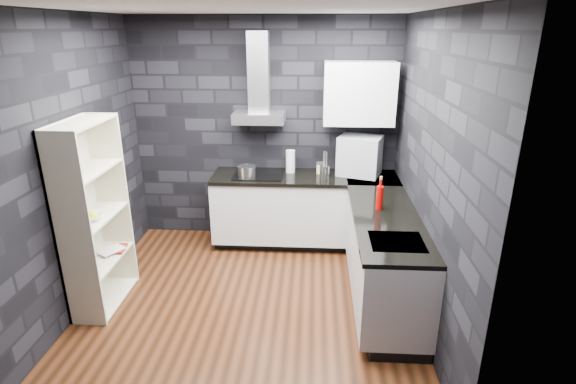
# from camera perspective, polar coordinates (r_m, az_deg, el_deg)

# --- Properties ---
(ground) EXTENTS (3.20, 3.20, 0.00)m
(ground) POSITION_cam_1_polar(r_m,az_deg,el_deg) (4.59, -4.84, -13.67)
(ground) COLOR #452211
(ceiling) EXTENTS (3.20, 3.20, 0.00)m
(ceiling) POSITION_cam_1_polar(r_m,az_deg,el_deg) (3.82, -6.11, 22.26)
(ceiling) COLOR silver
(wall_back) EXTENTS (3.20, 0.05, 2.70)m
(wall_back) POSITION_cam_1_polar(r_m,az_deg,el_deg) (5.56, -2.90, 7.65)
(wall_back) COLOR black
(wall_back) RESTS_ON ground
(wall_front) EXTENTS (3.20, 0.05, 2.70)m
(wall_front) POSITION_cam_1_polar(r_m,az_deg,el_deg) (2.53, -10.92, -8.60)
(wall_front) COLOR black
(wall_front) RESTS_ON ground
(wall_left) EXTENTS (0.05, 3.20, 2.70)m
(wall_left) POSITION_cam_1_polar(r_m,az_deg,el_deg) (4.54, -26.13, 2.71)
(wall_left) COLOR black
(wall_left) RESTS_ON ground
(wall_right) EXTENTS (0.05, 3.20, 2.70)m
(wall_right) POSITION_cam_1_polar(r_m,az_deg,el_deg) (4.09, 17.75, 2.06)
(wall_right) COLOR black
(wall_right) RESTS_ON ground
(toekick_back) EXTENTS (2.18, 0.50, 0.10)m
(toekick_back) POSITION_cam_1_polar(r_m,az_deg,el_deg) (5.69, 2.06, -5.93)
(toekick_back) COLOR black
(toekick_back) RESTS_ON ground
(toekick_right) EXTENTS (0.50, 1.78, 0.10)m
(toekick_right) POSITION_cam_1_polar(r_m,az_deg,el_deg) (4.67, 12.26, -12.78)
(toekick_right) COLOR black
(toekick_right) RESTS_ON ground
(counter_back_cab) EXTENTS (2.20, 0.60, 0.76)m
(counter_back_cab) POSITION_cam_1_polar(r_m,az_deg,el_deg) (5.48, 2.10, -2.07)
(counter_back_cab) COLOR silver
(counter_back_cab) RESTS_ON ground
(counter_right_cab) EXTENTS (0.60, 1.80, 0.76)m
(counter_right_cab) POSITION_cam_1_polar(r_m,az_deg,el_deg) (4.45, 12.16, -8.12)
(counter_right_cab) COLOR silver
(counter_right_cab) RESTS_ON ground
(counter_back_top) EXTENTS (2.20, 0.62, 0.04)m
(counter_back_top) POSITION_cam_1_polar(r_m,az_deg,el_deg) (5.33, 2.15, 1.87)
(counter_back_top) COLOR black
(counter_back_top) RESTS_ON counter_back_cab
(counter_right_top) EXTENTS (0.62, 1.80, 0.04)m
(counter_right_top) POSITION_cam_1_polar(r_m,az_deg,el_deg) (4.27, 12.42, -3.39)
(counter_right_top) COLOR black
(counter_right_top) RESTS_ON counter_right_cab
(counter_corner_top) EXTENTS (0.62, 0.62, 0.04)m
(counter_corner_top) POSITION_cam_1_polar(r_m,az_deg,el_deg) (5.39, 10.70, 1.71)
(counter_corner_top) COLOR black
(counter_corner_top) RESTS_ON counter_right_cab
(hood_body) EXTENTS (0.60, 0.34, 0.12)m
(hood_body) POSITION_cam_1_polar(r_m,az_deg,el_deg) (5.34, -3.71, 9.40)
(hood_body) COLOR #B8B8BD
(hood_body) RESTS_ON wall_back
(hood_chimney) EXTENTS (0.24, 0.20, 0.90)m
(hood_chimney) POSITION_cam_1_polar(r_m,az_deg,el_deg) (5.33, -3.74, 14.93)
(hood_chimney) COLOR #B8B8BD
(hood_chimney) RESTS_ON hood_body
(upper_cabinet) EXTENTS (0.80, 0.35, 0.70)m
(upper_cabinet) POSITION_cam_1_polar(r_m,az_deg,el_deg) (5.27, 9.03, 12.26)
(upper_cabinet) COLOR silver
(upper_cabinet) RESTS_ON wall_back
(cooktop) EXTENTS (0.58, 0.50, 0.01)m
(cooktop) POSITION_cam_1_polar(r_m,az_deg,el_deg) (5.37, -3.72, 2.27)
(cooktop) COLOR black
(cooktop) RESTS_ON counter_back_top
(sink_rim) EXTENTS (0.44, 0.40, 0.01)m
(sink_rim) POSITION_cam_1_polar(r_m,az_deg,el_deg) (3.82, 13.66, -6.19)
(sink_rim) COLOR #B8B8BD
(sink_rim) RESTS_ON counter_right_top
(pot) EXTENTS (0.27, 0.27, 0.12)m
(pot) POSITION_cam_1_polar(r_m,az_deg,el_deg) (5.23, -5.26, 2.51)
(pot) COLOR #B8B7BC
(pot) RESTS_ON cooktop
(glass_vase) EXTENTS (0.12, 0.12, 0.27)m
(glass_vase) POSITION_cam_1_polar(r_m,az_deg,el_deg) (5.42, 0.32, 3.91)
(glass_vase) COLOR white
(glass_vase) RESTS_ON counter_back_top
(storage_jar) EXTENTS (0.13, 0.13, 0.12)m
(storage_jar) POSITION_cam_1_polar(r_m,az_deg,el_deg) (5.41, 4.14, 2.99)
(storage_jar) COLOR #CCBB8D
(storage_jar) RESTS_ON counter_back_top
(utensil_crock) EXTENTS (0.12, 0.12, 0.15)m
(utensil_crock) POSITION_cam_1_polar(r_m,az_deg,el_deg) (5.25, 4.65, 2.57)
(utensil_crock) COLOR #B8B7BC
(utensil_crock) RESTS_ON counter_back_top
(appliance_garage) EXTENTS (0.57, 0.50, 0.48)m
(appliance_garage) POSITION_cam_1_polar(r_m,az_deg,el_deg) (5.38, 9.09, 4.52)
(appliance_garage) COLOR #A3A7AB
(appliance_garage) RESTS_ON counter_back_top
(red_bottle) EXTENTS (0.08, 0.08, 0.23)m
(red_bottle) POSITION_cam_1_polar(r_m,az_deg,el_deg) (4.40, 11.56, -0.72)
(red_bottle) COLOR #920703
(red_bottle) RESTS_ON counter_right_top
(bookshelf) EXTENTS (0.60, 0.87, 1.80)m
(bookshelf) POSITION_cam_1_polar(r_m,az_deg,el_deg) (4.54, -23.37, -2.95)
(bookshelf) COLOR beige
(bookshelf) RESTS_ON ground
(fruit_bowl) EXTENTS (0.30, 0.30, 0.06)m
(fruit_bowl) POSITION_cam_1_polar(r_m,az_deg,el_deg) (4.46, -23.86, -2.90)
(fruit_bowl) COLOR white
(fruit_bowl) RESTS_ON bookshelf
(book_red) EXTENTS (0.16, 0.04, 0.22)m
(book_red) POSITION_cam_1_polar(r_m,az_deg,el_deg) (4.82, -21.85, -5.68)
(book_red) COLOR maroon
(book_red) RESTS_ON bookshelf
(book_second) EXTENTS (0.16, 0.11, 0.24)m
(book_second) POSITION_cam_1_polar(r_m,az_deg,el_deg) (4.82, -22.27, -5.41)
(book_second) COLOR #B2B2B2
(book_second) RESTS_ON bookshelf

